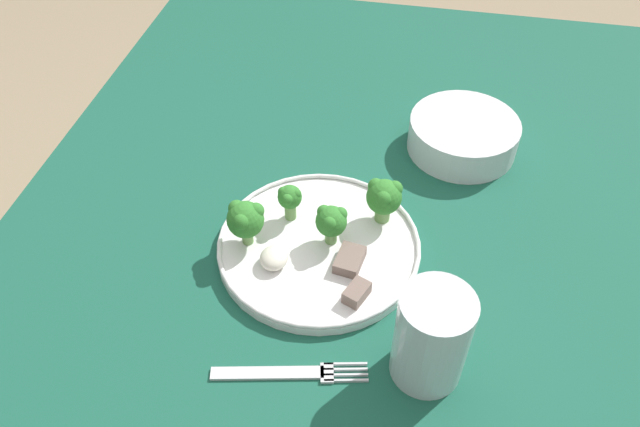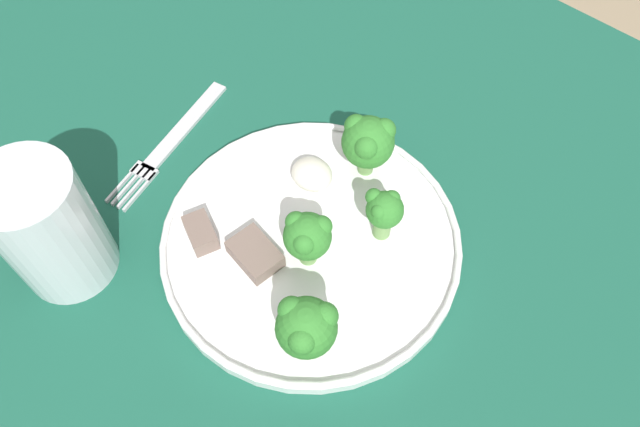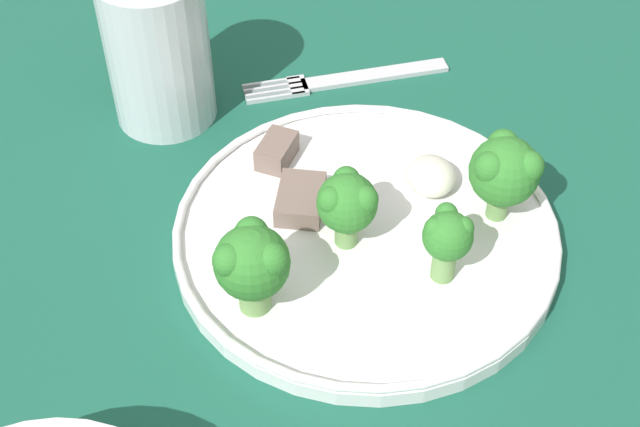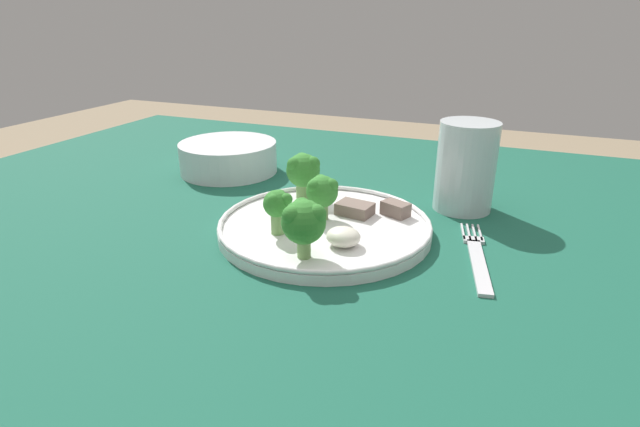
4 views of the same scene
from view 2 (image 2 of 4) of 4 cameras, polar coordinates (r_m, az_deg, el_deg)
The scene contains 11 objects.
table at distance 0.61m, azimuth -0.57°, elevation -12.18°, with size 1.28×0.96×0.71m.
dinner_plate at distance 0.54m, azimuth -0.83°, elevation -2.67°, with size 0.26×0.26×0.02m.
fork at distance 0.63m, azimuth -13.41°, elevation 6.44°, with size 0.05×0.17×0.00m.
drinking_glass at distance 0.54m, azimuth -23.34°, elevation -1.59°, with size 0.08×0.08×0.12m.
broccoli_floret_near_rim_left at distance 0.46m, azimuth -1.26°, elevation -10.37°, with size 0.05×0.05×0.06m.
broccoli_floret_center_left at distance 0.50m, azimuth -1.16°, elevation -2.08°, with size 0.04×0.04×0.06m.
broccoli_floret_back_left at distance 0.55m, azimuth 4.42°, elevation 6.60°, with size 0.05×0.05×0.06m.
broccoli_floret_front_left at distance 0.52m, azimuth 5.70°, elevation 0.39°, with size 0.03×0.03×0.05m.
meat_slice_front_slice at distance 0.53m, azimuth -6.22°, elevation -3.95°, with size 0.05×0.04×0.02m.
meat_slice_middle_slice at distance 0.55m, azimuth -10.86°, elevation -1.74°, with size 0.04×0.03×0.02m.
sauce_dollop at distance 0.57m, azimuth -0.75°, elevation 3.63°, with size 0.04×0.04×0.02m.
Camera 2 is at (-0.14, 0.15, 1.20)m, focal length 35.00 mm.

